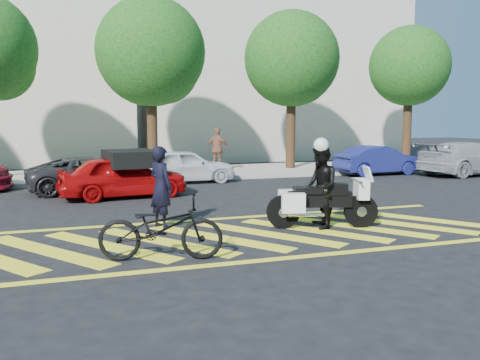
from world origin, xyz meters
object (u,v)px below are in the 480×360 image
object	(u,v)px
red_convertible	(123,176)
parked_right	(378,160)
officer_moto	(320,187)
bicycle	(161,228)
police_motorcycle	(321,201)
parked_mid_left	(92,174)
parked_mid_right	(185,166)
parked_far_right	(470,158)
officer_bike	(161,187)

from	to	relation	value
red_convertible	parked_right	size ratio (longest dim) A/B	1.01
parked_right	officer_moto	bearing A→B (deg)	137.64
officer_moto	red_convertible	world-z (taller)	officer_moto
bicycle	police_motorcycle	xyz separation A→B (m)	(3.87, 1.46, 0.04)
parked_mid_left	parked_right	size ratio (longest dim) A/B	1.09
parked_mid_right	parked_far_right	distance (m)	12.48
police_motorcycle	parked_mid_right	bearing A→B (deg)	112.59
officer_bike	police_motorcycle	xyz separation A→B (m)	(3.40, -1.18, -0.32)
parked_mid_left	police_motorcycle	bearing A→B (deg)	-155.01
red_convertible	parked_far_right	world-z (taller)	parked_far_right
bicycle	officer_moto	xyz separation A→B (m)	(3.85, 1.45, 0.37)
police_motorcycle	officer_moto	size ratio (longest dim) A/B	1.31
parked_right	parked_far_right	xyz separation A→B (m)	(3.74, -1.40, 0.09)
parked_mid_left	bicycle	bearing A→B (deg)	178.49
parked_mid_right	parked_right	distance (m)	8.67
officer_bike	parked_far_right	distance (m)	16.08
bicycle	police_motorcycle	bearing A→B (deg)	-55.56
parked_mid_right	parked_far_right	size ratio (longest dim) A/B	0.76
officer_bike	bicycle	distance (m)	2.70
officer_moto	parked_mid_right	xyz separation A→B (m)	(-1.06, 9.04, -0.29)
parked_mid_left	red_convertible	bearing A→B (deg)	-158.87
parked_mid_left	parked_mid_right	distance (m)	3.79
bicycle	parked_mid_left	size ratio (longest dim) A/B	0.51
officer_bike	parked_mid_left	xyz separation A→B (m)	(-1.20, 6.45, -0.33)
parked_mid_left	parked_far_right	bearing A→B (deg)	-96.08
police_motorcycle	parked_right	xyz separation A→B (m)	(7.59, 9.03, 0.04)
officer_bike	red_convertible	distance (m)	4.82
bicycle	parked_mid_right	xyz separation A→B (m)	(2.79, 10.48, 0.09)
bicycle	parked_mid_right	world-z (taller)	parked_mid_right
officer_moto	parked_mid_left	bearing A→B (deg)	-133.26
bicycle	parked_far_right	xyz separation A→B (m)	(15.20, 9.08, 0.17)
bicycle	parked_mid_left	bearing A→B (deg)	18.36
officer_moto	parked_right	bearing A→B (deg)	155.71
parked_far_right	officer_moto	bearing A→B (deg)	117.61
officer_moto	red_convertible	bearing A→B (deg)	-132.29
police_motorcycle	parked_mid_left	distance (m)	8.90
bicycle	parked_mid_left	world-z (taller)	parked_mid_left
red_convertible	parked_mid_left	xyz separation A→B (m)	(-0.85, 1.65, -0.08)
officer_moto	officer_bike	bearing A→B (deg)	-93.55
bicycle	officer_moto	size ratio (longest dim) A/B	1.15
officer_bike	parked_far_right	bearing A→B (deg)	-93.22
officer_bike	officer_moto	world-z (taller)	officer_moto
officer_moto	parked_mid_right	distance (m)	9.10
red_convertible	parked_mid_left	bearing A→B (deg)	20.18
red_convertible	parked_far_right	bearing A→B (deg)	-90.79
police_motorcycle	parked_far_right	bearing A→B (deg)	49.75
red_convertible	police_motorcycle	bearing A→B (deg)	-154.95
bicycle	officer_moto	bearing A→B (deg)	-55.62
officer_bike	officer_moto	size ratio (longest dim) A/B	0.98
red_convertible	parked_mid_right	bearing A→B (deg)	-48.26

